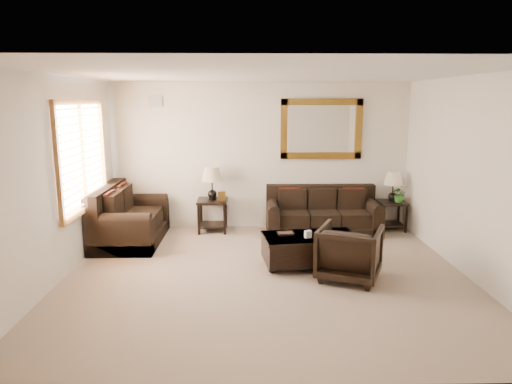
{
  "coord_description": "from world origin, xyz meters",
  "views": [
    {
      "loc": [
        -0.26,
        -5.94,
        2.36
      ],
      "look_at": [
        -0.12,
        0.6,
        1.05
      ],
      "focal_mm": 32.0,
      "sensor_mm": 36.0,
      "label": 1
    }
  ],
  "objects_px": {
    "end_table_right": "(393,192)",
    "armchair": "(350,250)",
    "sofa": "(322,216)",
    "loveseat": "(127,221)",
    "end_table_left": "(212,189)",
    "coffee_table": "(310,247)"
  },
  "relations": [
    {
      "from": "end_table_right",
      "to": "armchair",
      "type": "relative_size",
      "value": 1.35
    },
    {
      "from": "sofa",
      "to": "end_table_right",
      "type": "relative_size",
      "value": 1.86
    },
    {
      "from": "loveseat",
      "to": "end_table_right",
      "type": "bearing_deg",
      "value": -82.34
    },
    {
      "from": "end_table_left",
      "to": "coffee_table",
      "type": "height_order",
      "value": "end_table_left"
    },
    {
      "from": "sofa",
      "to": "loveseat",
      "type": "bearing_deg",
      "value": -171.31
    },
    {
      "from": "end_table_left",
      "to": "coffee_table",
      "type": "relative_size",
      "value": 0.84
    },
    {
      "from": "loveseat",
      "to": "armchair",
      "type": "distance_m",
      "value": 3.82
    },
    {
      "from": "sofa",
      "to": "coffee_table",
      "type": "xyz_separation_m",
      "value": [
        -0.46,
        -1.76,
        -0.01
      ]
    },
    {
      "from": "sofa",
      "to": "end_table_right",
      "type": "distance_m",
      "value": 1.37
    },
    {
      "from": "sofa",
      "to": "loveseat",
      "type": "relative_size",
      "value": 1.18
    },
    {
      "from": "end_table_left",
      "to": "coffee_table",
      "type": "xyz_separation_m",
      "value": [
        1.54,
        -1.84,
        -0.49
      ]
    },
    {
      "from": "armchair",
      "to": "end_table_right",
      "type": "bearing_deg",
      "value": -95.37
    },
    {
      "from": "coffee_table",
      "to": "loveseat",
      "type": "bearing_deg",
      "value": 150.03
    },
    {
      "from": "loveseat",
      "to": "end_table_left",
      "type": "xyz_separation_m",
      "value": [
        1.41,
        0.61,
        0.43
      ]
    },
    {
      "from": "end_table_right",
      "to": "coffee_table",
      "type": "bearing_deg",
      "value": -133.43
    },
    {
      "from": "armchair",
      "to": "loveseat",
      "type": "bearing_deg",
      "value": -3.24
    },
    {
      "from": "end_table_left",
      "to": "coffee_table",
      "type": "bearing_deg",
      "value": -50.14
    },
    {
      "from": "loveseat",
      "to": "armchair",
      "type": "relative_size",
      "value": 2.12
    },
    {
      "from": "end_table_right",
      "to": "loveseat",
      "type": "bearing_deg",
      "value": -172.34
    },
    {
      "from": "armchair",
      "to": "sofa",
      "type": "bearing_deg",
      "value": -66.46
    },
    {
      "from": "loveseat",
      "to": "end_table_left",
      "type": "relative_size",
      "value": 1.43
    },
    {
      "from": "loveseat",
      "to": "sofa",
      "type": "bearing_deg",
      "value": -81.31
    }
  ]
}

